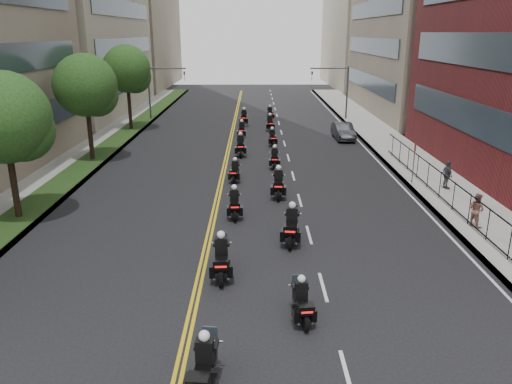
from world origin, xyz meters
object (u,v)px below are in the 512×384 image
motorcycle_7 (275,159)px  pedestrian_b (476,210)px  pedestrian_c (447,175)px  motorcycle_12 (244,118)px  parked_sedan (343,131)px  motorcycle_6 (235,172)px  motorcycle_5 (278,185)px  motorcycle_10 (242,131)px  motorcycle_2 (221,259)px  motorcycle_3 (292,227)px  motorcycle_13 (270,114)px  motorcycle_0 (204,369)px  motorcycle_11 (270,124)px  motorcycle_4 (234,204)px  motorcycle_9 (272,138)px  motorcycle_8 (241,146)px  motorcycle_1 (302,303)px

motorcycle_7 → pedestrian_b: 14.55m
pedestrian_b → pedestrian_c: 6.05m
motorcycle_12 → parked_sedan: size_ratio=0.58×
motorcycle_6 → pedestrian_c: size_ratio=1.24×
motorcycle_5 → motorcycle_7: size_ratio=1.14×
motorcycle_6 → motorcycle_10: motorcycle_10 is taller
motorcycle_2 → motorcycle_5: 10.13m
motorcycle_3 → motorcycle_13: size_ratio=1.15×
motorcycle_0 → motorcycle_5: 16.48m
motorcycle_11 → motorcycle_13: 5.99m
motorcycle_4 → motorcycle_9: size_ratio=1.08×
motorcycle_11 → motorcycle_12: bearing=129.4°
motorcycle_12 → motorcycle_2: bearing=-88.8°
motorcycle_10 → pedestrian_c: 20.07m
parked_sedan → motorcycle_8: bearing=-146.8°
motorcycle_1 → motorcycle_8: size_ratio=0.84×
motorcycle_11 → motorcycle_5: bearing=-93.1°
motorcycle_9 → parked_sedan: bearing=17.8°
motorcycle_6 → motorcycle_5: bearing=-46.0°
parked_sedan → motorcycle_11: bearing=145.8°
motorcycle_0 → motorcycle_11: motorcycle_0 is taller
pedestrian_c → pedestrian_b: bearing=162.2°
motorcycle_5 → motorcycle_7: motorcycle_5 is taller
motorcycle_11 → pedestrian_c: bearing=-65.4°
motorcycle_8 → motorcycle_9: size_ratio=1.17×
motorcycle_0 → pedestrian_c: bearing=59.6°
motorcycle_1 → parked_sedan: (6.28, 28.97, 0.10)m
motorcycle_0 → motorcycle_3: bearing=78.9°
motorcycle_2 → motorcycle_7: bearing=78.3°
motorcycle_11 → motorcycle_12: 3.79m
motorcycle_3 → parked_sedan: bearing=82.7°
motorcycle_0 → motorcycle_6: size_ratio=1.14×
pedestrian_c → motorcycle_5: bearing=86.3°
motorcycle_10 → motorcycle_8: bearing=-88.5°
motorcycle_8 → parked_sedan: size_ratio=0.58×
motorcycle_6 → motorcycle_13: bearing=87.5°
motorcycle_8 → motorcycle_0: bearing=-92.1°
motorcycle_1 → motorcycle_8: 22.95m
motorcycle_6 → pedestrian_c: pedestrian_c is taller
motorcycle_1 → pedestrian_b: (9.01, 7.90, 0.36)m
motorcycle_0 → motorcycle_2: bearing=95.4°
motorcycle_8 → motorcycle_13: motorcycle_8 is taller
motorcycle_4 → motorcycle_6: (-0.21, 6.38, -0.06)m
motorcycle_8 → motorcycle_2: bearing=-92.2°
motorcycle_4 → motorcycle_13: (2.69, 29.42, -0.02)m
parked_sedan → pedestrian_b: bearing=-84.2°
motorcycle_10 → motorcycle_5: bearing=-80.7°
motorcycle_8 → motorcycle_3: bearing=-82.2°
motorcycle_13 → motorcycle_7: bearing=-95.6°
motorcycle_2 → motorcycle_12: motorcycle_2 is taller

